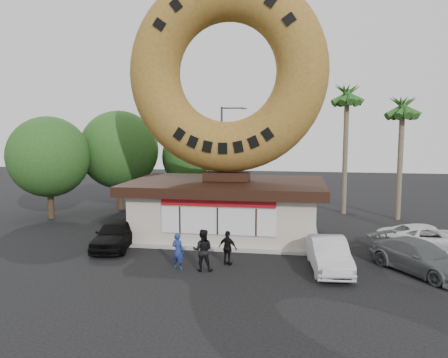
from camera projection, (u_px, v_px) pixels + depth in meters
name	position (u px, v px, depth m)	size (l,w,h in m)	color
ground	(206.00, 268.00, 19.86)	(90.00, 90.00, 0.00)	black
donut_shop	(227.00, 207.00, 25.51)	(11.20, 7.20, 3.80)	#BFB4A3
giant_donut	(227.00, 72.00, 24.62)	(11.33, 11.33, 2.89)	olive
tree_west	(119.00, 150.00, 33.58)	(6.00, 6.00, 7.65)	#473321
tree_mid	(195.00, 157.00, 34.72)	(5.20, 5.20, 6.63)	#473321
tree_far	(49.00, 157.00, 30.26)	(5.60, 5.60, 7.14)	#473321
palm_near	(347.00, 99.00, 31.37)	(2.60, 2.60, 9.75)	#726651
palm_far	(403.00, 111.00, 29.45)	(2.60, 2.60, 8.75)	#726651
street_lamp	(223.00, 151.00, 35.30)	(2.11, 0.20, 8.00)	#59595E
person_left	(178.00, 251.00, 19.66)	(0.61, 0.40, 1.66)	navy
person_center	(203.00, 250.00, 19.41)	(0.92, 0.71, 1.88)	black
person_right	(228.00, 248.00, 20.24)	(0.95, 0.39, 1.61)	black
car_black	(116.00, 234.00, 23.10)	(1.78, 4.43, 1.51)	black
car_silver	(329.00, 254.00, 19.50)	(1.54, 4.40, 1.45)	#BDBCC2
car_grey	(420.00, 257.00, 19.18)	(1.96, 4.81, 1.40)	#555859
car_white	(429.00, 239.00, 22.40)	(2.30, 4.98, 1.39)	silver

